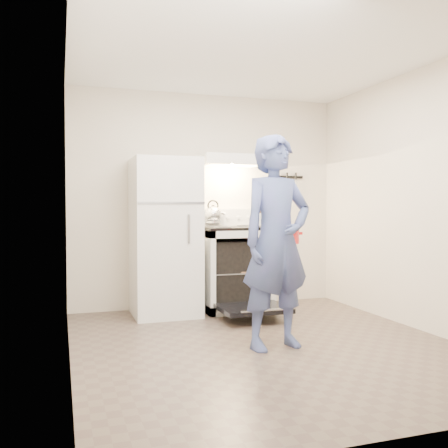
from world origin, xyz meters
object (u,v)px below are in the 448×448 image
(person, at_px, (277,242))
(tea_kettle, at_px, (213,213))
(dutch_oven, at_px, (283,236))
(refrigerator, at_px, (165,237))
(stove_body, at_px, (234,269))

(person, bearing_deg, tea_kettle, 79.99)
(tea_kettle, relative_size, dutch_oven, 0.83)
(tea_kettle, xyz_separation_m, person, (0.01, -1.80, -0.21))
(refrigerator, relative_size, tea_kettle, 5.55)
(tea_kettle, relative_size, person, 0.17)
(person, bearing_deg, stove_body, 73.23)
(person, xyz_separation_m, dutch_oven, (0.21, 0.34, 0.03))
(stove_body, relative_size, tea_kettle, 3.00)
(refrigerator, xyz_separation_m, tea_kettle, (0.62, 0.24, 0.25))
(stove_body, bearing_deg, tea_kettle, 130.47)
(refrigerator, height_order, tea_kettle, refrigerator)
(refrigerator, bearing_deg, dutch_oven, -55.08)
(refrigerator, relative_size, dutch_oven, 4.62)
(tea_kettle, bearing_deg, refrigerator, -158.51)
(tea_kettle, bearing_deg, stove_body, -49.53)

